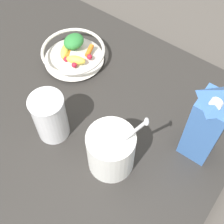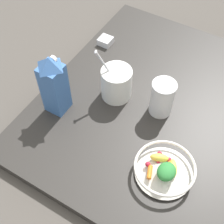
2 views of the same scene
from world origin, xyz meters
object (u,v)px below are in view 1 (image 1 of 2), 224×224
object	(u,v)px
milk_carton	(208,123)
drinking_cup	(50,116)
yogurt_tub	(111,149)
fruit_bowl	(74,53)

from	to	relation	value
milk_carton	drinking_cup	bearing A→B (deg)	-151.64
yogurt_tub	drinking_cup	distance (m)	0.18
yogurt_tub	drinking_cup	bearing A→B (deg)	-174.51
fruit_bowl	milk_carton	distance (m)	0.48
milk_carton	yogurt_tub	size ratio (longest dim) A/B	1.13
milk_carton	drinking_cup	xyz separation A→B (m)	(-0.34, -0.18, -0.05)
yogurt_tub	fruit_bowl	bearing A→B (deg)	144.59
drinking_cup	milk_carton	bearing A→B (deg)	28.36
yogurt_tub	drinking_cup	size ratio (longest dim) A/B	1.55
fruit_bowl	milk_carton	size ratio (longest dim) A/B	0.79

